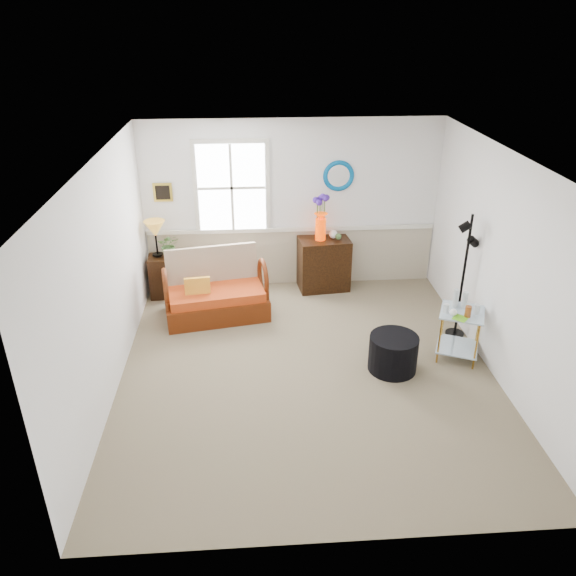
{
  "coord_description": "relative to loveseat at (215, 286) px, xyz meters",
  "views": [
    {
      "loc": [
        -0.63,
        -5.7,
        3.98
      ],
      "look_at": [
        -0.22,
        0.19,
        1.04
      ],
      "focal_mm": 35.0,
      "sensor_mm": 36.0,
      "label": 1
    }
  ],
  "objects": [
    {
      "name": "window",
      "position": [
        0.26,
        1.0,
        1.13
      ],
      "size": [
        1.14,
        0.06,
        1.44
      ],
      "primitive_type": null,
      "color": "white",
      "rests_on": "walls"
    },
    {
      "name": "ottoman",
      "position": [
        2.21,
        -1.52,
        -0.24
      ],
      "size": [
        0.69,
        0.69,
        0.46
      ],
      "primitive_type": "cylinder",
      "rotation": [
        0.0,
        0.0,
        -0.18
      ],
      "color": "black",
      "rests_on": "floor"
    },
    {
      "name": "floor_lamp",
      "position": [
        3.26,
        -0.77,
        0.39
      ],
      "size": [
        0.26,
        0.26,
        1.72
      ],
      "primitive_type": null,
      "rotation": [
        0.0,
        0.0,
        -0.04
      ],
      "color": "black",
      "rests_on": "floor"
    },
    {
      "name": "loveseat",
      "position": [
        0.0,
        0.0,
        0.0
      ],
      "size": [
        1.55,
        1.06,
        0.94
      ],
      "primitive_type": null,
      "rotation": [
        0.0,
        0.0,
        0.18
      ],
      "color": "maroon",
      "rests_on": "floor"
    },
    {
      "name": "wainscot",
      "position": [
        1.16,
        1.01,
        -0.02
      ],
      "size": [
        4.46,
        0.02,
        0.9
      ],
      "primitive_type": "cube",
      "color": "tan",
      "rests_on": "walls"
    },
    {
      "name": "side_table",
      "position": [
        3.09,
        -1.31,
        -0.14
      ],
      "size": [
        0.68,
        0.68,
        0.65
      ],
      "primitive_type": null,
      "rotation": [
        0.0,
        0.0,
        -0.41
      ],
      "color": "#C28C2D",
      "rests_on": "floor"
    },
    {
      "name": "table_lamp",
      "position": [
        -0.88,
        0.71,
        0.46
      ],
      "size": [
        0.4,
        0.4,
        0.56
      ],
      "primitive_type": null,
      "rotation": [
        0.0,
        0.0,
        0.34
      ],
      "color": "#C1892E",
      "rests_on": "lamp_stand"
    },
    {
      "name": "lamp_stand",
      "position": [
        -0.85,
        0.69,
        -0.14
      ],
      "size": [
        0.38,
        0.38,
        0.65
      ],
      "primitive_type": null,
      "rotation": [
        0.0,
        0.0,
        0.03
      ],
      "color": "black",
      "rests_on": "floor"
    },
    {
      "name": "ceiling",
      "position": [
        1.16,
        -1.47,
        2.13
      ],
      "size": [
        4.5,
        5.0,
        0.01
      ],
      "primitive_type": "cube",
      "color": "white",
      "rests_on": "walls"
    },
    {
      "name": "picture",
      "position": [
        -0.76,
        1.01,
        1.08
      ],
      "size": [
        0.28,
        0.03,
        0.28
      ],
      "primitive_type": "cube",
      "color": "gold",
      "rests_on": "walls"
    },
    {
      "name": "floor",
      "position": [
        1.16,
        -1.47,
        -0.47
      ],
      "size": [
        4.5,
        5.0,
        0.01
      ],
      "primitive_type": "cube",
      "color": "#7E7057",
      "rests_on": "ground"
    },
    {
      "name": "potted_plant",
      "position": [
        -0.7,
        0.72,
        0.31
      ],
      "size": [
        0.33,
        0.36,
        0.27
      ],
      "primitive_type": "imported",
      "rotation": [
        0.0,
        0.0,
        0.04
      ],
      "color": "#416632",
      "rests_on": "lamp_stand"
    },
    {
      "name": "throw_pillow",
      "position": [
        -0.24,
        -0.14,
        0.01
      ],
      "size": [
        0.36,
        0.13,
        0.35
      ],
      "primitive_type": null,
      "rotation": [
        0.0,
        0.0,
        0.11
      ],
      "color": "#D15C0A",
      "rests_on": "loveseat"
    },
    {
      "name": "chair_rail",
      "position": [
        1.16,
        1.0,
        0.45
      ],
      "size": [
        4.46,
        0.04,
        0.06
      ],
      "primitive_type": "cube",
      "color": "silver",
      "rests_on": "walls"
    },
    {
      "name": "mirror",
      "position": [
        1.86,
        1.01,
        1.28
      ],
      "size": [
        0.47,
        0.07,
        0.47
      ],
      "primitive_type": "torus",
      "rotation": [
        1.57,
        0.0,
        0.0
      ],
      "color": "#006BB9",
      "rests_on": "walls"
    },
    {
      "name": "flower_vase",
      "position": [
        1.58,
        0.78,
        0.71
      ],
      "size": [
        0.25,
        0.25,
        0.7
      ],
      "primitive_type": null,
      "rotation": [
        0.0,
        0.0,
        -0.25
      ],
      "color": "#E93500",
      "rests_on": "cabinet"
    },
    {
      "name": "cabinet",
      "position": [
        1.65,
        0.79,
        -0.06
      ],
      "size": [
        0.82,
        0.57,
        0.82
      ],
      "primitive_type": null,
      "rotation": [
        0.0,
        0.0,
        0.11
      ],
      "color": "black",
      "rests_on": "floor"
    },
    {
      "name": "walls",
      "position": [
        1.16,
        -1.47,
        0.83
      ],
      "size": [
        4.51,
        5.01,
        2.6
      ],
      "color": "white",
      "rests_on": "floor"
    },
    {
      "name": "tabletop_items",
      "position": [
        3.06,
        -1.33,
        0.31
      ],
      "size": [
        0.57,
        0.57,
        0.24
      ],
      "primitive_type": null,
      "rotation": [
        0.0,
        0.0,
        -0.72
      ],
      "color": "silver",
      "rests_on": "side_table"
    }
  ]
}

